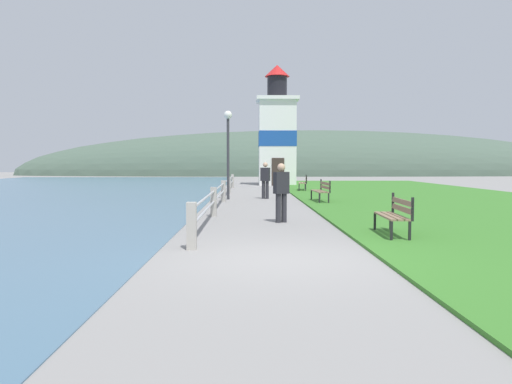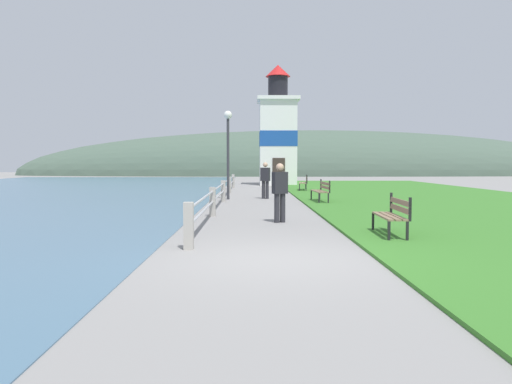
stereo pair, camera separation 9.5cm
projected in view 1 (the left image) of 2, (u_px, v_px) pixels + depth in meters
The scene contains 11 objects.
ground_plane at pixel (279, 260), 8.46m from camera, with size 160.00×160.00×0.00m, color gray.
grass_verge at pixel (428, 198), 22.89m from camera, with size 12.00×43.06×0.06m.
seawall_railing at pixel (223, 189), 21.08m from camera, with size 0.18×23.58×0.90m.
park_bench_near at pixel (395, 213), 10.97m from camera, with size 0.54×1.69×0.94m.
park_bench_midway at pixel (322, 190), 20.61m from camera, with size 0.55×1.98×0.94m.
park_bench_far at pixel (304, 182), 29.11m from camera, with size 0.65×1.95×0.94m.
lighthouse at pixel (277, 135), 37.01m from camera, with size 3.07×3.07×8.86m.
person_strolling at pixel (265, 179), 22.77m from camera, with size 0.46×0.36×1.67m.
person_by_railing at pixel (281, 190), 13.68m from camera, with size 0.45×0.36×1.63m.
lamp_post at pixel (228, 138), 22.25m from camera, with size 0.36×0.36×3.96m.
distant_hillside at pixel (312, 175), 67.17m from camera, with size 80.00×16.00×12.00m.
Camera 1 is at (-0.51, -8.37, 1.64)m, focal length 35.00 mm.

